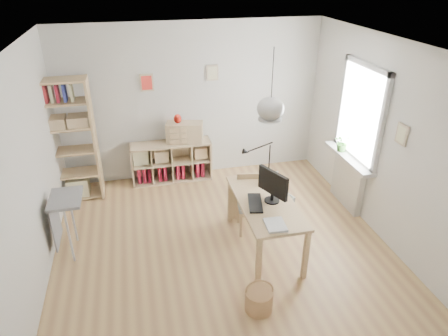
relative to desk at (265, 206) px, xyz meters
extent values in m
plane|color=tan|center=(-0.55, 0.15, -0.66)|extent=(4.50, 4.50, 0.00)
plane|color=silver|center=(-0.55, 2.40, 0.69)|extent=(4.50, 0.00, 4.50)
plane|color=silver|center=(-0.55, -2.10, 0.69)|extent=(4.50, 0.00, 4.50)
plane|color=silver|center=(-2.80, 0.15, 0.69)|extent=(0.00, 4.50, 4.50)
plane|color=silver|center=(1.70, 0.15, 0.69)|extent=(0.00, 4.50, 4.50)
plane|color=white|center=(-0.55, 0.15, 2.04)|extent=(4.50, 4.50, 0.00)
cylinder|color=black|center=(0.00, 0.00, 1.70)|extent=(0.01, 0.01, 0.68)
ellipsoid|color=silver|center=(0.00, 0.00, 1.34)|extent=(0.32, 0.32, 0.27)
cube|color=white|center=(1.69, 0.75, 0.89)|extent=(0.03, 1.00, 1.30)
cube|color=silver|center=(1.66, 0.21, 0.89)|extent=(0.06, 0.08, 1.46)
cube|color=silver|center=(1.66, 1.29, 0.89)|extent=(0.06, 0.08, 1.46)
cube|color=silver|center=(1.66, 0.75, 1.58)|extent=(0.06, 1.16, 0.08)
cube|color=silver|center=(1.66, 0.75, 0.20)|extent=(0.06, 1.16, 0.08)
cube|color=silver|center=(1.64, 0.75, -0.26)|extent=(0.10, 0.80, 0.80)
cube|color=silver|center=(1.59, 0.75, 0.17)|extent=(0.22, 1.20, 0.06)
cube|color=#D7B87B|center=(0.00, 0.00, 0.07)|extent=(0.70, 1.50, 0.04)
cube|color=#D7B87B|center=(-0.30, -0.70, -0.30)|extent=(0.06, 0.06, 0.71)
cube|color=#D7B87B|center=(-0.30, 0.70, -0.30)|extent=(0.06, 0.06, 0.71)
cube|color=#D7B87B|center=(0.30, -0.70, -0.30)|extent=(0.06, 0.06, 0.71)
cube|color=#D7B87B|center=(0.30, 0.70, -0.30)|extent=(0.06, 0.06, 0.71)
cube|color=beige|center=(-1.00, 2.19, -0.64)|extent=(1.40, 0.38, 0.03)
cube|color=beige|center=(-1.00, 2.19, 0.05)|extent=(1.40, 0.38, 0.03)
cube|color=beige|center=(-1.69, 2.19, -0.30)|extent=(0.03, 0.38, 0.72)
cube|color=beige|center=(-0.32, 2.19, -0.30)|extent=(0.03, 0.38, 0.72)
cube|color=beige|center=(-1.00, 2.37, -0.30)|extent=(1.40, 0.02, 0.72)
cube|color=maroon|center=(-1.58, 2.21, -0.47)|extent=(0.06, 0.26, 0.30)
cube|color=maroon|center=(-1.49, 2.21, -0.47)|extent=(0.05, 0.26, 0.30)
cube|color=maroon|center=(-1.41, 2.21, -0.47)|extent=(0.05, 0.26, 0.30)
cube|color=maroon|center=(-1.22, 2.21, -0.47)|extent=(0.05, 0.26, 0.30)
cube|color=maroon|center=(-1.13, 2.21, -0.47)|extent=(0.05, 0.26, 0.30)
cube|color=maroon|center=(-0.90, 2.21, -0.47)|extent=(0.06, 0.26, 0.30)
cube|color=maroon|center=(-0.81, 2.21, -0.47)|extent=(0.06, 0.26, 0.30)
cube|color=maroon|center=(-0.55, 2.21, -0.47)|extent=(0.06, 0.26, 0.30)
cube|color=maroon|center=(-0.46, 2.21, -0.47)|extent=(0.05, 0.26, 0.30)
cube|color=#D7B87B|center=(-2.96, 1.95, 0.34)|extent=(0.04, 0.38, 2.00)
cube|color=#D7B87B|center=(-2.20, 1.95, 0.34)|extent=(0.04, 0.38, 2.00)
cube|color=#D7B87B|center=(-2.58, 1.95, -0.61)|extent=(0.76, 0.38, 0.03)
cube|color=#D7B87B|center=(-2.58, 1.95, -0.21)|extent=(0.76, 0.38, 0.03)
cube|color=#D7B87B|center=(-2.58, 1.95, 0.19)|extent=(0.76, 0.38, 0.03)
cube|color=#D7B87B|center=(-2.58, 1.95, 0.59)|extent=(0.76, 0.38, 0.03)
cube|color=#D7B87B|center=(-2.58, 1.95, 0.99)|extent=(0.76, 0.38, 0.03)
cube|color=#D7B87B|center=(-2.58, 1.95, 1.32)|extent=(0.76, 0.38, 0.03)
cube|color=navy|center=(-2.86, 1.95, 1.14)|extent=(0.04, 0.18, 0.26)
cube|color=maroon|center=(-2.78, 1.95, 1.14)|extent=(0.04, 0.18, 0.26)
cube|color=beige|center=(-2.70, 1.95, 1.14)|extent=(0.04, 0.18, 0.26)
cube|color=maroon|center=(-2.62, 1.95, 1.14)|extent=(0.04, 0.18, 0.26)
cube|color=navy|center=(-2.52, 1.95, 1.14)|extent=(0.04, 0.18, 0.26)
cube|color=beige|center=(-2.42, 1.95, 1.14)|extent=(0.04, 0.18, 0.26)
cube|color=gray|center=(-2.52, 0.50, 0.17)|extent=(0.40, 0.55, 0.04)
cylinder|color=silver|center=(-2.52, 0.28, -0.25)|extent=(0.03, 0.03, 0.82)
cylinder|color=silver|center=(-2.52, 0.72, -0.25)|extent=(0.03, 0.03, 0.82)
cube|color=gray|center=(-2.70, 0.50, -0.16)|extent=(0.02, 0.50, 0.62)
cube|color=gray|center=(-0.04, 0.42, -0.22)|extent=(0.47, 0.47, 0.06)
cube|color=#D7B87B|center=(-0.25, 0.28, -0.45)|extent=(0.04, 0.04, 0.41)
cube|color=#D7B87B|center=(-0.19, 0.62, -0.45)|extent=(0.04, 0.04, 0.41)
cube|color=#D7B87B|center=(0.10, 0.22, -0.45)|extent=(0.04, 0.04, 0.41)
cube|color=#D7B87B|center=(0.16, 0.56, -0.45)|extent=(0.04, 0.04, 0.41)
cube|color=#D7B87B|center=(-0.01, 0.60, -0.01)|extent=(0.41, 0.10, 0.37)
cylinder|color=#AC764E|center=(-0.40, -1.06, -0.53)|extent=(0.32, 0.32, 0.26)
torus|color=#AC764E|center=(-0.40, -1.06, -0.38)|extent=(0.32, 0.08, 0.32)
cube|color=silver|center=(0.44, 0.77, -0.65)|extent=(0.61, 0.52, 0.02)
cube|color=silver|center=(0.21, 0.68, -0.52)|extent=(0.15, 0.34, 0.27)
cube|color=silver|center=(0.67, 0.86, -0.52)|extent=(0.15, 0.34, 0.27)
cube|color=silver|center=(0.50, 0.62, -0.52)|extent=(0.49, 0.21, 0.27)
cube|color=silver|center=(0.38, 0.93, -0.52)|extent=(0.49, 0.21, 0.27)
cube|color=silver|center=(0.32, 1.07, -0.27)|extent=(0.54, 0.35, 0.33)
sphere|color=yellow|center=(0.34, 0.68, -0.46)|extent=(0.12, 0.12, 0.12)
sphere|color=#175BA7|center=(0.51, 0.85, -0.46)|extent=(0.12, 0.12, 0.12)
sphere|color=orange|center=(0.43, 0.75, -0.46)|extent=(0.12, 0.12, 0.12)
sphere|color=green|center=(0.60, 0.76, -0.46)|extent=(0.12, 0.12, 0.12)
cylinder|color=black|center=(0.08, -0.03, 0.10)|extent=(0.20, 0.20, 0.02)
cylinder|color=black|center=(0.08, -0.03, 0.16)|extent=(0.05, 0.05, 0.09)
cube|color=black|center=(0.08, -0.03, 0.36)|extent=(0.25, 0.47, 0.33)
cube|color=black|center=(-0.15, -0.05, 0.10)|extent=(0.27, 0.48, 0.02)
cylinder|color=black|center=(0.27, 0.67, 0.12)|extent=(0.07, 0.07, 0.04)
cylinder|color=black|center=(0.27, 0.67, 0.34)|extent=(0.02, 0.02, 0.45)
cone|color=black|center=(-0.11, 0.57, 0.54)|extent=(0.11, 0.08, 0.10)
sphere|color=#530B1B|center=(0.16, 0.45, 0.18)|extent=(0.17, 0.17, 0.17)
cube|color=silver|center=(-0.07, -0.57, 0.11)|extent=(0.25, 0.30, 0.03)
cube|color=beige|center=(-0.74, 2.19, 0.24)|extent=(0.67, 0.43, 0.35)
ellipsoid|color=maroon|center=(-0.85, 2.19, 0.50)|extent=(0.13, 0.13, 0.16)
imported|color=#3A732B|center=(1.57, 0.96, 0.35)|extent=(0.30, 0.27, 0.28)
camera|label=1|loc=(-1.53, -4.17, 2.87)|focal=32.00mm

